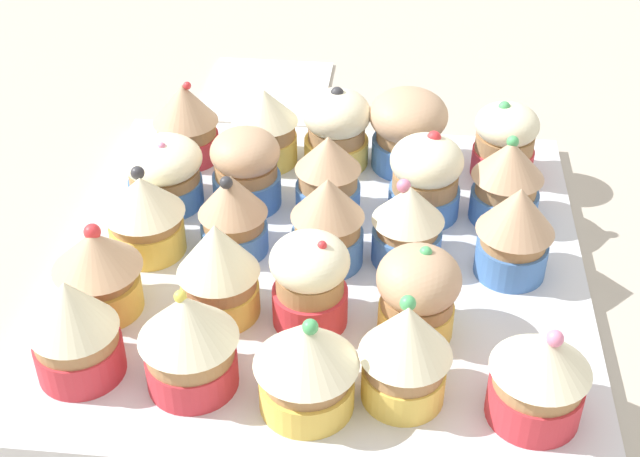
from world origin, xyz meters
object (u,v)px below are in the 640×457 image
Objects in this scene: cupcake_0 at (186,121)px; cupcake_9 at (189,339)px; cupcake_14 at (306,363)px; cupcake_8 at (218,269)px; cupcake_22 at (515,228)px; cupcake_23 at (539,374)px; cupcake_17 at (408,223)px; cupcake_20 at (505,140)px; cupcake_11 at (327,176)px; cupcake_18 at (418,292)px; cupcake_12 at (328,220)px; cupcake_6 at (246,168)px; cupcake_19 at (406,351)px; cupcake_5 at (265,125)px; cupcake_10 at (335,127)px; baking_tray at (320,266)px; cupcake_7 at (233,213)px; cupcake_3 at (98,269)px; cupcake_13 at (315,280)px; cupcake_2 at (146,210)px; cupcake_15 at (408,128)px; cupcake_16 at (426,176)px; napkin at (267,90)px; cupcake_4 at (74,328)px; cupcake_21 at (507,179)px.

cupcake_9 is (27.43, 6.43, 0.10)cm from cupcake_0.
cupcake_0 is 31.82cm from cupcake_14.
cupcake_8 and cupcake_22 have the same top height.
cupcake_8 is 22.54cm from cupcake_23.
cupcake_17 is 15.36cm from cupcake_20.
cupcake_11 is 1.01× the size of cupcake_18.
cupcake_6 is at bearing -133.49° from cupcake_12.
cupcake_19 is 15.73cm from cupcake_22.
cupcake_5 and cupcake_17 have the same top height.
cupcake_19 is at bearing 62.25° from cupcake_8.
cupcake_0 is 1.02× the size of cupcake_10.
cupcake_17 is at bearing 97.14° from baking_tray.
cupcake_6 is 0.96× the size of cupcake_7.
cupcake_7 is (-0.72, -6.74, 4.08)cm from baking_tray.
cupcake_8 is at bearing -92.59° from cupcake_18.
cupcake_0 is 1.06× the size of cupcake_3.
cupcake_20 is at bearing 163.84° from cupcake_19.
cupcake_0 reaches higher than cupcake_13.
cupcake_17 is (-0.82, 6.54, 4.02)cm from baking_tray.
cupcake_18 reaches higher than cupcake_20.
cupcake_2 is 24.13cm from cupcake_15.
cupcake_13 is 0.99× the size of cupcake_16.
napkin is (-42.69, -15.30, -4.88)cm from cupcake_19.
cupcake_22 is at bearing 29.96° from cupcake_15.
baking_tray is at bearing 153.18° from cupcake_9.
cupcake_2 is 22.16cm from cupcake_18.
cupcake_17 is at bearing 110.18° from cupcake_3.
cupcake_2 is 24.43cm from cupcake_19.
cupcake_4 is at bearing -74.28° from cupcake_18.
cupcake_3 is at bearing -103.52° from cupcake_23.
cupcake_6 is at bearing -89.78° from cupcake_21.
cupcake_6 is at bearing 159.59° from cupcake_4.
cupcake_6 is 6.83cm from cupcake_11.
cupcake_0 is 29.49cm from cupcake_18.
cupcake_2 is at bearing -9.47° from napkin.
cupcake_5 is 30.30cm from cupcake_19.
cupcake_3 is at bearing -129.71° from cupcake_9.
cupcake_13 is at bearing 90.60° from cupcake_3.
cupcake_13 reaches higher than cupcake_3.
cupcake_16 is at bearing 168.54° from cupcake_17.
cupcake_0 is at bearing -103.38° from cupcake_21.
cupcake_10 is 1.02× the size of cupcake_15.
cupcake_11 is at bearing -38.05° from cupcake_15.
cupcake_9 reaches higher than cupcake_10.
cupcake_22 reaches higher than cupcake_2.
cupcake_3 is 0.99× the size of cupcake_11.
cupcake_15 reaches higher than cupcake_2.
cupcake_11 is 0.98× the size of cupcake_13.
cupcake_19 is at bearing 25.33° from cupcake_5.
cupcake_2 is 15.49cm from cupcake_9.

